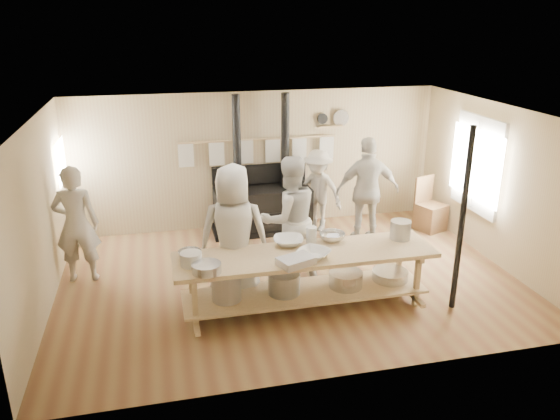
{
  "coord_description": "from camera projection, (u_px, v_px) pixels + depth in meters",
  "views": [
    {
      "loc": [
        -1.89,
        -7.46,
        3.92
      ],
      "look_at": [
        -0.1,
        0.2,
        1.1
      ],
      "focal_mm": 35.0,
      "sensor_mm": 36.0,
      "label": 1
    }
  ],
  "objects": [
    {
      "name": "back_wall_shelf",
      "position": [
        333.0,
        121.0,
        10.43
      ],
      "size": [
        0.63,
        0.14,
        0.32
      ],
      "color": "#A2875C",
      "rests_on": "ground"
    },
    {
      "name": "support_post",
      "position": [
        462.0,
        221.0,
        7.33
      ],
      "size": [
        0.08,
        0.08,
        2.6
      ],
      "primitive_type": "cylinder",
      "color": "black",
      "rests_on": "ground"
    },
    {
      "name": "stove",
      "position": [
        262.0,
        205.0,
        10.33
      ],
      "size": [
        1.9,
        0.75,
        2.6
      ],
      "color": "black",
      "rests_on": "ground"
    },
    {
      "name": "roasting_pan",
      "position": [
        296.0,
        261.0,
        7.09
      ],
      "size": [
        0.54,
        0.45,
        0.1
      ],
      "primitive_type": "cube",
      "rotation": [
        0.0,
        0.0,
        0.37
      ],
      "color": "#B2B2B7",
      "rests_on": "prep_table"
    },
    {
      "name": "cook_by_window",
      "position": [
        318.0,
        190.0,
        10.31
      ],
      "size": [
        1.14,
        1.11,
        1.57
      ],
      "primitive_type": "imported",
      "rotation": [
        0.0,
        0.0,
        -0.75
      ],
      "color": "#ACA398",
      "rests_on": "ground"
    },
    {
      "name": "towel_rail",
      "position": [
        259.0,
        148.0,
        10.24
      ],
      "size": [
        3.0,
        0.04,
        0.47
      ],
      "color": "#A2875C",
      "rests_on": "ground"
    },
    {
      "name": "deep_bowl_enamel",
      "position": [
        191.0,
        259.0,
        7.05
      ],
      "size": [
        0.34,
        0.34,
        0.18
      ],
      "primitive_type": "cylinder",
      "rotation": [
        0.0,
        0.0,
        -0.21
      ],
      "color": "silver",
      "rests_on": "prep_table"
    },
    {
      "name": "cook_far_left",
      "position": [
        76.0,
        224.0,
        8.27
      ],
      "size": [
        0.7,
        0.48,
        1.84
      ],
      "primitive_type": "imported",
      "rotation": [
        0.0,
        0.0,
        3.08
      ],
      "color": "#ACA398",
      "rests_on": "ground"
    },
    {
      "name": "left_opening",
      "position": [
        61.0,
        162.0,
        9.12
      ],
      "size": [
        0.0,
        0.9,
        0.9
      ],
      "color": "white",
      "rests_on": "ground"
    },
    {
      "name": "mixing_bowl_large",
      "position": [
        207.0,
        268.0,
        6.87
      ],
      "size": [
        0.4,
        0.4,
        0.12
      ],
      "primitive_type": "cylinder",
      "rotation": [
        0.0,
        0.0,
        0.07
      ],
      "color": "silver",
      "rests_on": "prep_table"
    },
    {
      "name": "bowl_white_a",
      "position": [
        288.0,
        241.0,
        7.7
      ],
      "size": [
        0.5,
        0.5,
        0.1
      ],
      "primitive_type": "imported",
      "rotation": [
        0.0,
        0.0,
        -0.2
      ],
      "color": "silver",
      "rests_on": "prep_table"
    },
    {
      "name": "bucket_galv",
      "position": [
        400.0,
        230.0,
        7.88
      ],
      "size": [
        0.36,
        0.36,
        0.27
      ],
      "primitive_type": "cylinder",
      "rotation": [
        0.0,
        0.0,
        -0.25
      ],
      "color": "gray",
      "rests_on": "prep_table"
    },
    {
      "name": "cook_center",
      "position": [
        234.0,
        234.0,
        7.68
      ],
      "size": [
        1.09,
        0.81,
        2.01
      ],
      "primitive_type": "imported",
      "rotation": [
        0.0,
        0.0,
        2.95
      ],
      "color": "#ACA398",
      "rests_on": "ground"
    },
    {
      "name": "prep_table",
      "position": [
        305.0,
        275.0,
        7.56
      ],
      "size": [
        3.6,
        0.9,
        0.85
      ],
      "color": "#A2875C",
      "rests_on": "ground"
    },
    {
      "name": "cook_left",
      "position": [
        289.0,
        219.0,
        8.29
      ],
      "size": [
        1.07,
        0.9,
        1.97
      ],
      "primitive_type": "imported",
      "rotation": [
        0.0,
        0.0,
        3.31
      ],
      "color": "#ACA398",
      "rests_on": "ground"
    },
    {
      "name": "bowl_steel_b",
      "position": [
        332.0,
        237.0,
        7.84
      ],
      "size": [
        0.51,
        0.51,
        0.12
      ],
      "primitive_type": "imported",
      "rotation": [
        0.0,
        0.0,
        3.67
      ],
      "color": "silver",
      "rests_on": "prep_table"
    },
    {
      "name": "bowl_white_b",
      "position": [
        314.0,
        254.0,
        7.29
      ],
      "size": [
        0.6,
        0.6,
        0.1
      ],
      "primitive_type": "imported",
      "rotation": [
        0.0,
        0.0,
        2.32
      ],
      "color": "silver",
      "rests_on": "prep_table"
    },
    {
      "name": "bowl_steel_a",
      "position": [
        190.0,
        254.0,
        7.29
      ],
      "size": [
        0.44,
        0.44,
        0.1
      ],
      "primitive_type": "imported",
      "rotation": [
        0.0,
        0.0,
        0.73
      ],
      "color": "silver",
      "rests_on": "prep_table"
    },
    {
      "name": "chair",
      "position": [
        430.0,
        214.0,
        10.46
      ],
      "size": [
        0.62,
        0.62,
        1.03
      ],
      "rotation": [
        0.0,
        0.0,
        0.37
      ],
      "color": "brown",
      "rests_on": "ground"
    },
    {
      "name": "ground",
      "position": [
        289.0,
        279.0,
        8.57
      ],
      "size": [
        7.0,
        7.0,
        0.0
      ],
      "primitive_type": "plane",
      "color": "brown",
      "rests_on": "ground"
    },
    {
      "name": "cook_right",
      "position": [
        367.0,
        191.0,
        9.68
      ],
      "size": [
        1.18,
        0.61,
        1.94
      ],
      "primitive_type": "imported",
      "rotation": [
        0.0,
        0.0,
        3.02
      ],
      "color": "#ACA398",
      "rests_on": "ground"
    },
    {
      "name": "window_right",
      "position": [
        477.0,
        164.0,
        9.35
      ],
      "size": [
        0.09,
        1.5,
        1.65
      ],
      "color": "beige",
      "rests_on": "ground"
    },
    {
      "name": "pitcher",
      "position": [
        311.0,
        235.0,
        7.75
      ],
      "size": [
        0.17,
        0.17,
        0.23
      ],
      "primitive_type": "cylinder",
      "rotation": [
        0.0,
        0.0,
        0.12
      ],
      "color": "silver",
      "rests_on": "prep_table"
    },
    {
      "name": "room_shell",
      "position": [
        290.0,
        180.0,
        8.02
      ],
      "size": [
        7.0,
        7.0,
        7.0
      ],
      "color": "tan",
      "rests_on": "ground"
    }
  ]
}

